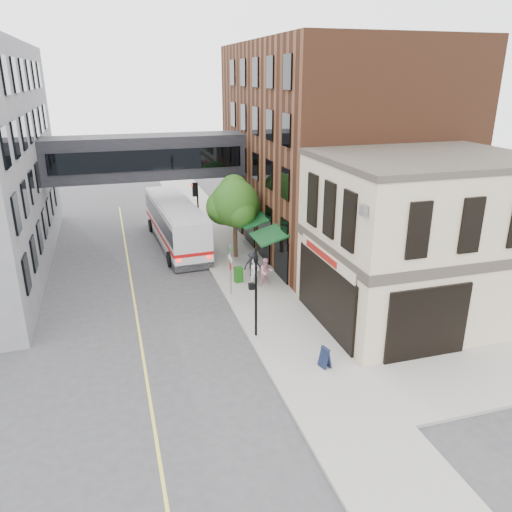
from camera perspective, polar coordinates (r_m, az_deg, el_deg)
ground at (r=22.78m, az=0.48°, el=-11.83°), size 120.00×120.00×0.00m
sidewalk_main at (r=35.46m, az=-3.06°, el=0.32°), size 4.00×60.00×0.15m
corner_building at (r=26.38m, az=18.16°, el=1.78°), size 10.19×8.12×8.45m
brick_building at (r=37.31m, az=8.63°, el=12.07°), size 13.76×18.00×14.00m
skyway_bridge at (r=37.00m, az=-12.44°, el=11.00°), size 14.00×3.18×3.00m
traffic_signal_near at (r=23.20m, az=-0.08°, el=-2.90°), size 0.44×0.22×4.60m
traffic_signal_far at (r=37.01m, az=-6.89°, el=6.33°), size 0.53×0.28×4.50m
street_sign_pole at (r=28.08m, az=-2.93°, el=-1.05°), size 0.08×0.75×3.00m
street_tree at (r=33.66m, az=-2.54°, el=6.08°), size 3.80×3.20×5.60m
lane_marking at (r=30.92m, az=-13.98°, el=-3.46°), size 0.12×40.00×0.01m
bus at (r=37.41m, az=-9.19°, el=3.91°), size 3.40×12.02×3.20m
pedestrian_a at (r=29.63m, az=-0.14°, el=-1.88°), size 0.64×0.46×1.63m
pedestrian_b at (r=29.63m, az=1.17°, el=-1.82°), size 0.85×0.68×1.69m
pedestrian_c at (r=30.77m, az=-0.42°, el=-0.98°), size 1.09×0.64×1.67m
newspaper_box at (r=30.24m, az=-2.02°, el=-2.12°), size 0.52×0.48×0.95m
sandwich_board at (r=22.03m, az=7.90°, el=-11.39°), size 0.44×0.58×0.92m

